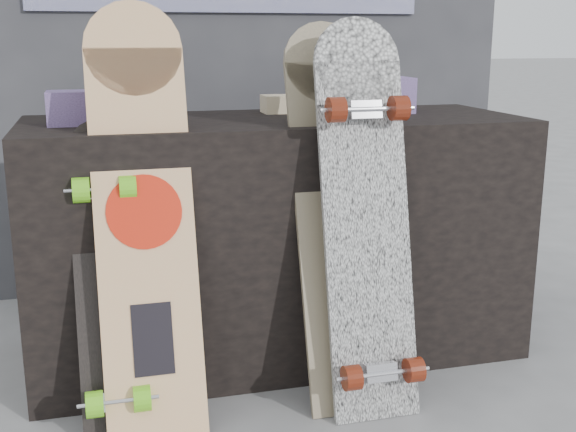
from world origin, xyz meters
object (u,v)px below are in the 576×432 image
object	(u,v)px
longboard_celtic	(336,201)
longboard_cascadia	(367,212)
longboard_geisha	(144,206)
vendor_table	(277,238)
skateboard_dark	(110,274)

from	to	relation	value
longboard_celtic	longboard_cascadia	size ratio (longest dim) A/B	0.99
longboard_geisha	longboard_celtic	distance (m)	0.56
vendor_table	longboard_cascadia	world-z (taller)	longboard_cascadia
longboard_geisha	longboard_cascadia	xyz separation A→B (m)	(0.61, -0.09, -0.03)
longboard_geisha	longboard_celtic	bearing A→B (deg)	1.95
longboard_geisha	skateboard_dark	distance (m)	0.21
longboard_cascadia	skateboard_dark	bearing A→B (deg)	173.42
vendor_table	longboard_celtic	bearing A→B (deg)	-71.30
vendor_table	longboard_cascadia	bearing A→B (deg)	-69.03
longboard_geisha	longboard_cascadia	distance (m)	0.62
skateboard_dark	vendor_table	bearing A→B (deg)	30.76
longboard_celtic	vendor_table	bearing A→B (deg)	108.70
longboard_celtic	longboard_cascadia	distance (m)	0.12
longboard_geisha	skateboard_dark	world-z (taller)	longboard_geisha
longboard_celtic	skateboard_dark	world-z (taller)	longboard_celtic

